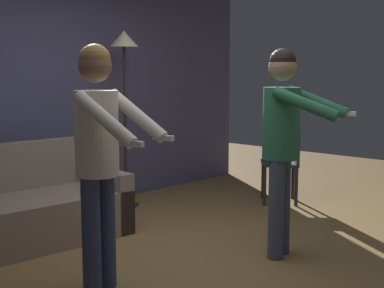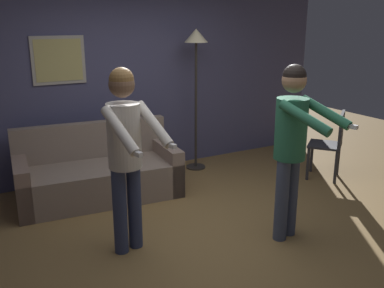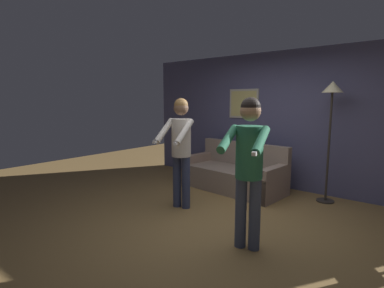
{
  "view_description": "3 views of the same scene",
  "coord_description": "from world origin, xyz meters",
  "px_view_note": "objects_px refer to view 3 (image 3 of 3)",
  "views": [
    {
      "loc": [
        -3.05,
        -2.8,
        1.52
      ],
      "look_at": [
        -0.25,
        -0.24,
        1.01
      ],
      "focal_mm": 50.0,
      "sensor_mm": 36.0,
      "label": 1
    },
    {
      "loc": [
        -2.08,
        -3.35,
        2.09
      ],
      "look_at": [
        -0.34,
        -0.24,
        1.05
      ],
      "focal_mm": 40.0,
      "sensor_mm": 36.0,
      "label": 2
    },
    {
      "loc": [
        2.16,
        -3.34,
        1.68
      ],
      "look_at": [
        -0.32,
        -0.27,
        1.1
      ],
      "focal_mm": 28.0,
      "sensor_mm": 36.0,
      "label": 3
    }
  ],
  "objects_px": {
    "couch": "(234,175)",
    "person_standing_left": "(181,143)",
    "torchiere_lamp": "(332,103)",
    "person_standing_right": "(249,159)"
  },
  "relations": [
    {
      "from": "torchiere_lamp",
      "to": "person_standing_left",
      "type": "relative_size",
      "value": 1.16
    },
    {
      "from": "couch",
      "to": "person_standing_left",
      "type": "xyz_separation_m",
      "value": [
        -0.14,
        -1.38,
        0.76
      ]
    },
    {
      "from": "torchiere_lamp",
      "to": "person_standing_right",
      "type": "distance_m",
      "value": 2.35
    },
    {
      "from": "torchiere_lamp",
      "to": "person_standing_right",
      "type": "xyz_separation_m",
      "value": [
        -0.25,
        -2.26,
        -0.6
      ]
    },
    {
      "from": "torchiere_lamp",
      "to": "person_standing_right",
      "type": "height_order",
      "value": "torchiere_lamp"
    },
    {
      "from": "torchiere_lamp",
      "to": "person_standing_left",
      "type": "distance_m",
      "value": 2.5
    },
    {
      "from": "person_standing_left",
      "to": "person_standing_right",
      "type": "xyz_separation_m",
      "value": [
        1.45,
        -0.53,
        0.01
      ]
    },
    {
      "from": "person_standing_right",
      "to": "person_standing_left",
      "type": "bearing_deg",
      "value": 159.89
    },
    {
      "from": "couch",
      "to": "person_standing_left",
      "type": "bearing_deg",
      "value": -95.75
    },
    {
      "from": "person_standing_right",
      "to": "couch",
      "type": "bearing_deg",
      "value": 124.46
    }
  ]
}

